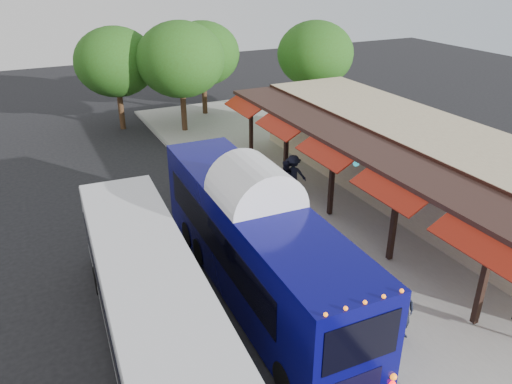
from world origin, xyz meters
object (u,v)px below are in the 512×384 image
coach_bus (255,239)px  ped_d (293,175)px  ped_a (404,314)px  ped_b (285,179)px  city_bus (151,301)px  ped_c (243,190)px

coach_bus → ped_d: bearing=52.2°
ped_a → ped_b: bearing=65.2°
ped_b → ped_d: (0.44, 0.04, 0.09)m
city_bus → ped_a: bearing=-20.3°
coach_bus → city_bus: bearing=-160.1°
coach_bus → ped_b: (4.41, 5.90, -1.00)m
ped_a → ped_d: 10.34m
coach_bus → ped_a: coach_bus is taller
city_bus → ped_b: size_ratio=6.60×
city_bus → ped_b: city_bus is taller
ped_a → ped_b: (1.62, 10.08, -0.00)m
coach_bus → city_bus: coach_bus is taller
city_bus → ped_c: 9.01m
ped_c → ped_b: bearing=-166.2°
ped_b → ped_d: 0.45m
ped_b → ped_c: bearing=-5.3°
ped_b → ped_d: size_ratio=0.90×
ped_a → coach_bus: bearing=108.0°
coach_bus → city_bus: 4.08m
ped_d → coach_bus: bearing=73.4°
ped_c → ped_d: 2.84m
coach_bus → ped_b: 7.43m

